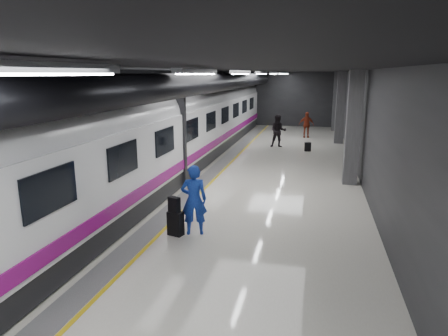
# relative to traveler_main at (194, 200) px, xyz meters

# --- Properties ---
(ground) EXTENTS (40.00, 40.00, 0.00)m
(ground) POSITION_rel_traveler_main_xyz_m (0.02, 4.45, -0.98)
(ground) COLOR silver
(ground) RESTS_ON ground
(platform_hall) EXTENTS (10.02, 40.02, 4.51)m
(platform_hall) POSITION_rel_traveler_main_xyz_m (-0.26, 5.41, 2.56)
(platform_hall) COLOR black
(platform_hall) RESTS_ON ground
(train) EXTENTS (3.05, 38.00, 4.05)m
(train) POSITION_rel_traveler_main_xyz_m (-3.22, 4.45, 1.09)
(train) COLOR black
(train) RESTS_ON ground
(traveler_main) EXTENTS (0.82, 0.66, 1.96)m
(traveler_main) POSITION_rel_traveler_main_xyz_m (0.00, 0.00, 0.00)
(traveler_main) COLOR blue
(traveler_main) RESTS_ON ground
(suitcase_main) EXTENTS (0.46, 0.36, 0.67)m
(suitcase_main) POSITION_rel_traveler_main_xyz_m (-0.47, -0.21, -0.65)
(suitcase_main) COLOR black
(suitcase_main) RESTS_ON ground
(shoulder_bag) EXTENTS (0.36, 0.28, 0.43)m
(shoulder_bag) POSITION_rel_traveler_main_xyz_m (-0.49, -0.24, -0.10)
(shoulder_bag) COLOR black
(shoulder_bag) RESTS_ON suitcase_main
(traveler_far_a) EXTENTS (1.04, 0.86, 1.97)m
(traveler_far_a) POSITION_rel_traveler_main_xyz_m (0.93, 14.04, 0.00)
(traveler_far_a) COLOR black
(traveler_far_a) RESTS_ON ground
(traveler_far_b) EXTENTS (1.08, 0.54, 1.78)m
(traveler_far_b) POSITION_rel_traveler_main_xyz_m (2.46, 18.34, -0.09)
(traveler_far_b) COLOR maroon
(traveler_far_b) RESTS_ON ground
(suitcase_far) EXTENTS (0.39, 0.29, 0.51)m
(suitcase_far) POSITION_rel_traveler_main_xyz_m (2.73, 13.13, -0.73)
(suitcase_far) COLOR black
(suitcase_far) RESTS_ON ground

